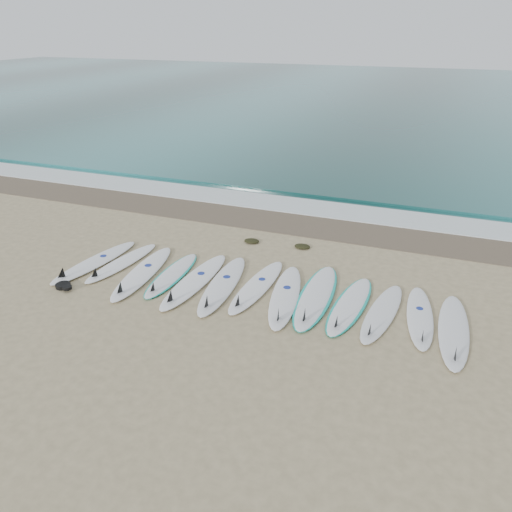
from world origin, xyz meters
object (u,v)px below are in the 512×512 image
(surfboard_6, at_px, (256,287))
(surfboard_12, at_px, (454,331))
(surfboard_0, at_px, (93,262))
(leash_coil, at_px, (64,286))

(surfboard_6, height_order, surfboard_12, surfboard_12)
(surfboard_0, distance_m, surfboard_6, 4.03)
(surfboard_0, relative_size, surfboard_6, 1.04)
(surfboard_12, bearing_deg, surfboard_6, 174.17)
(leash_coil, bearing_deg, surfboard_12, 8.15)
(surfboard_0, height_order, surfboard_12, surfboard_0)
(surfboard_6, xyz_separation_m, surfboard_12, (4.01, -0.29, 0.00))
(surfboard_0, relative_size, surfboard_12, 1.02)
(surfboard_12, bearing_deg, leash_coil, -173.58)
(surfboard_6, distance_m, leash_coil, 4.14)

